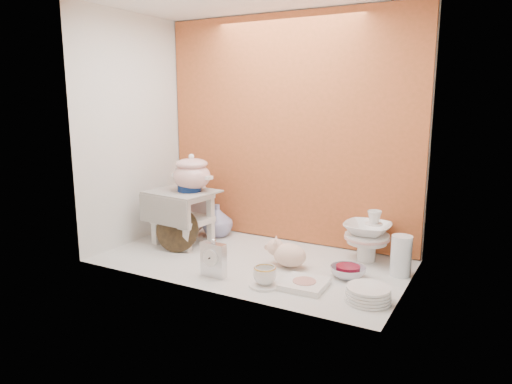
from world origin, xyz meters
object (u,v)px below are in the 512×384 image
crystal_bowl (348,272)px  step_stool (183,217)px  plush_pig (290,255)px  gold_rim_teacup (265,275)px  blue_white_vase (217,220)px  mantel_clock (214,258)px  floral_platter (188,206)px  dinner_plate_stack (368,294)px  soup_tureen (192,172)px  porcelain_tower (367,235)px

crystal_bowl → step_stool: bearing=177.1°
plush_pig → gold_rim_teacup: bearing=-66.8°
blue_white_vase → mantel_clock: 0.77m
step_stool → gold_rim_teacup: bearing=-19.4°
floral_platter → gold_rim_teacup: (0.94, -0.60, -0.14)m
step_stool → dinner_plate_stack: (1.34, -0.31, -0.14)m
plush_pig → blue_white_vase: bearing=178.2°
plush_pig → gold_rim_teacup: 0.31m
blue_white_vase → dinner_plate_stack: (1.23, -0.56, -0.08)m
soup_tureen → porcelain_tower: (1.11, 0.23, -0.33)m
mantel_clock → gold_rim_teacup: (0.31, 0.02, -0.05)m
soup_tureen → gold_rim_teacup: bearing=-28.6°
floral_platter → plush_pig: (0.94, -0.29, -0.12)m
soup_tureen → blue_white_vase: size_ratio=1.27×
step_stool → crystal_bowl: (1.16, -0.06, -0.15)m
gold_rim_teacup → porcelain_tower: bearing=61.1°
step_stool → mantel_clock: step_stool is taller
plush_pig → porcelain_tower: size_ratio=0.80×
step_stool → crystal_bowl: bearing=2.8°
crystal_bowl → gold_rim_teacup: bearing=-136.4°
step_stool → soup_tureen: bearing=32.5°
floral_platter → porcelain_tower: 1.29m
soup_tureen → plush_pig: (0.75, -0.10, -0.41)m
dinner_plate_stack → porcelain_tower: 0.60m
blue_white_vase → crystal_bowl: 1.10m
step_stool → crystal_bowl: step_stool is taller
mantel_clock → gold_rim_teacup: bearing=5.3°
gold_rim_teacup → plush_pig: bearing=90.4°
floral_platter → soup_tureen: bearing=-46.6°
step_stool → blue_white_vase: step_stool is taller
mantel_clock → plush_pig: 0.45m
mantel_clock → plush_pig: size_ratio=0.83×
step_stool → plush_pig: (0.82, -0.07, -0.10)m
gold_rim_teacup → crystal_bowl: (0.34, 0.32, -0.03)m
mantel_clock → crystal_bowl: 0.74m
soup_tureen → step_stool: bearing=-153.2°
soup_tureen → dinner_plate_stack: bearing=-14.8°
dinner_plate_stack → step_stool: bearing=167.0°
gold_rim_teacup → dinner_plate_stack: gold_rim_teacup is taller
mantel_clock → step_stool: bearing=144.2°
gold_rim_teacup → dinner_plate_stack: bearing=8.1°
soup_tureen → gold_rim_teacup: soup_tureen is taller
step_stool → porcelain_tower: step_stool is taller
soup_tureen → floral_platter: soup_tureen is taller
plush_pig → dinner_plate_stack: (0.52, -0.24, -0.04)m
blue_white_vase → step_stool: bearing=-112.1°
mantel_clock → porcelain_tower: porcelain_tower is taller
porcelain_tower → mantel_clock: bearing=-135.1°
soup_tureen → gold_rim_teacup: 0.96m
soup_tureen → plush_pig: size_ratio=1.13×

